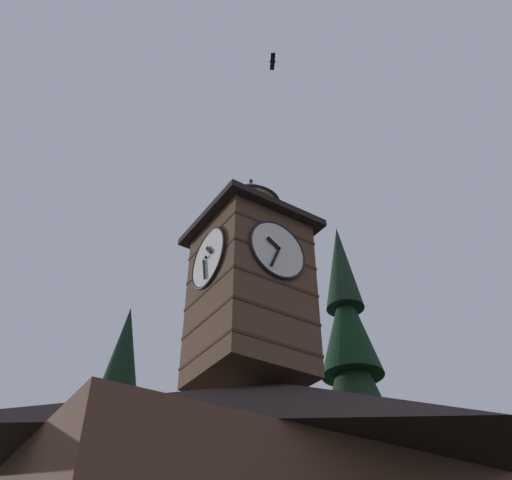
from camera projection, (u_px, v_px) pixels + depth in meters
name	position (u px, v px, depth m)	size (l,w,h in m)	color
clock_tower	(250.00, 282.00, 18.44)	(3.89, 3.89, 8.36)	brown
pine_tree_aside	(363.00, 466.00, 20.10)	(5.23, 5.23, 18.65)	#473323
moon	(156.00, 475.00, 43.79)	(1.69, 1.69, 1.69)	silver
flying_bird_high	(273.00, 62.00, 20.90)	(0.52, 0.73, 0.13)	black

